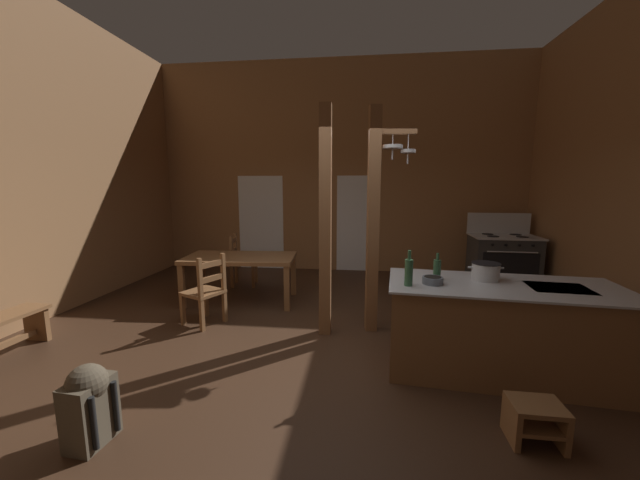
# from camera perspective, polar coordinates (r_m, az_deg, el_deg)

# --- Properties ---
(ground_plane) EXTENTS (8.46, 8.50, 0.10)m
(ground_plane) POSITION_cam_1_polar(r_m,az_deg,el_deg) (4.14, -0.73, -18.25)
(ground_plane) COLOR #382316
(wall_back) EXTENTS (8.46, 0.14, 4.42)m
(wall_back) POSITION_cam_1_polar(r_m,az_deg,el_deg) (7.60, 3.16, 11.68)
(wall_back) COLOR #93663F
(wall_back) RESTS_ON ground_plane
(glazed_door_back_left) EXTENTS (1.00, 0.01, 2.05)m
(glazed_door_back_left) POSITION_cam_1_polar(r_m,az_deg,el_deg) (7.86, -9.62, 2.82)
(glazed_door_back_left) COLOR white
(glazed_door_back_left) RESTS_ON ground_plane
(glazed_panel_back_right) EXTENTS (0.84, 0.01, 2.05)m
(glazed_panel_back_right) POSITION_cam_1_polar(r_m,az_deg,el_deg) (7.54, 5.96, 2.65)
(glazed_panel_back_right) COLOR white
(glazed_panel_back_right) RESTS_ON ground_plane
(kitchen_island) EXTENTS (2.24, 1.16, 0.90)m
(kitchen_island) POSITION_cam_1_polar(r_m,az_deg,el_deg) (3.95, 27.41, -12.75)
(kitchen_island) COLOR brown
(kitchen_island) RESTS_ON ground_plane
(stove_range) EXTENTS (1.16, 0.85, 1.32)m
(stove_range) POSITION_cam_1_polar(r_m,az_deg,el_deg) (7.31, 27.70, -2.84)
(stove_range) COLOR #323232
(stove_range) RESTS_ON ground_plane
(support_post_with_pot_rack) EXTENTS (0.57, 0.26, 2.77)m
(support_post_with_pot_rack) POSITION_cam_1_polar(r_m,az_deg,el_deg) (4.34, 9.03, 4.13)
(support_post_with_pot_rack) COLOR brown
(support_post_with_pot_rack) RESTS_ON ground_plane
(support_post_center) EXTENTS (0.14, 0.14, 2.77)m
(support_post_center) POSITION_cam_1_polar(r_m,az_deg,el_deg) (4.19, 0.87, 2.69)
(support_post_center) COLOR brown
(support_post_center) RESTS_ON ground_plane
(step_stool) EXTENTS (0.37, 0.29, 0.30)m
(step_stool) POSITION_cam_1_polar(r_m,az_deg,el_deg) (3.21, 31.77, -23.65)
(step_stool) COLOR brown
(step_stool) RESTS_ON ground_plane
(dining_table) EXTENTS (1.76, 1.02, 0.74)m
(dining_table) POSITION_cam_1_polar(r_m,az_deg,el_deg) (5.65, -12.89, -3.46)
(dining_table) COLOR brown
(dining_table) RESTS_ON ground_plane
(ladderback_chair_near_window) EXTENTS (0.59, 0.59, 0.95)m
(ladderback_chair_near_window) POSITION_cam_1_polar(r_m,az_deg,el_deg) (4.90, -18.19, -8.00)
(ladderback_chair_near_window) COLOR brown
(ladderback_chair_near_window) RESTS_ON ground_plane
(ladderback_chair_by_post) EXTENTS (0.50, 0.50, 0.95)m
(ladderback_chair_by_post) POSITION_cam_1_polar(r_m,az_deg,el_deg) (6.62, -12.77, -3.42)
(ladderback_chair_by_post) COLOR brown
(ladderback_chair_by_post) RESTS_ON ground_plane
(backpack) EXTENTS (0.32, 0.34, 0.60)m
(backpack) POSITION_cam_1_polar(r_m,az_deg,el_deg) (3.18, -33.62, -21.26)
(backpack) COLOR #4C4233
(backpack) RESTS_ON ground_plane
(stockpot_on_counter) EXTENTS (0.34, 0.27, 0.18)m
(stockpot_on_counter) POSITION_cam_1_polar(r_m,az_deg,el_deg) (3.90, 25.46, -4.64)
(stockpot_on_counter) COLOR #B7BABF
(stockpot_on_counter) RESTS_ON kitchen_island
(mixing_bowl_on_counter) EXTENTS (0.20, 0.20, 0.07)m
(mixing_bowl_on_counter) POSITION_cam_1_polar(r_m,az_deg,el_deg) (3.57, 17.95, -6.28)
(mixing_bowl_on_counter) COLOR slate
(mixing_bowl_on_counter) RESTS_ON kitchen_island
(bottle_tall_on_counter) EXTENTS (0.08, 0.08, 0.34)m
(bottle_tall_on_counter) POSITION_cam_1_polar(r_m,az_deg,el_deg) (3.41, 14.32, -5.06)
(bottle_tall_on_counter) COLOR #2D5638
(bottle_tall_on_counter) RESTS_ON kitchen_island
(bottle_short_on_counter) EXTENTS (0.07, 0.07, 0.27)m
(bottle_short_on_counter) POSITION_cam_1_polar(r_m,az_deg,el_deg) (3.72, 18.61, -4.52)
(bottle_short_on_counter) COLOR #2D5638
(bottle_short_on_counter) RESTS_ON kitchen_island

